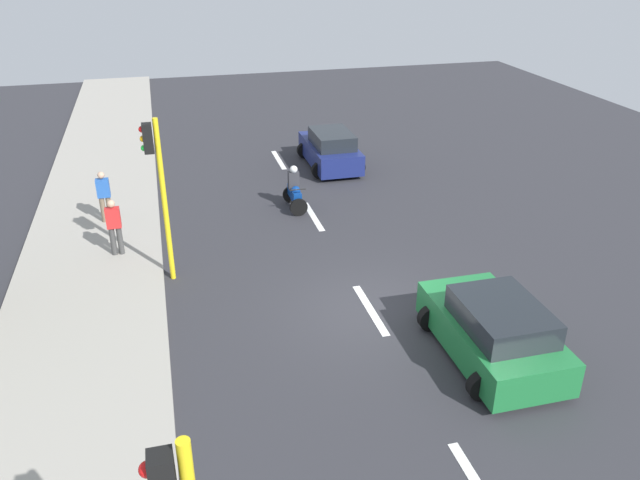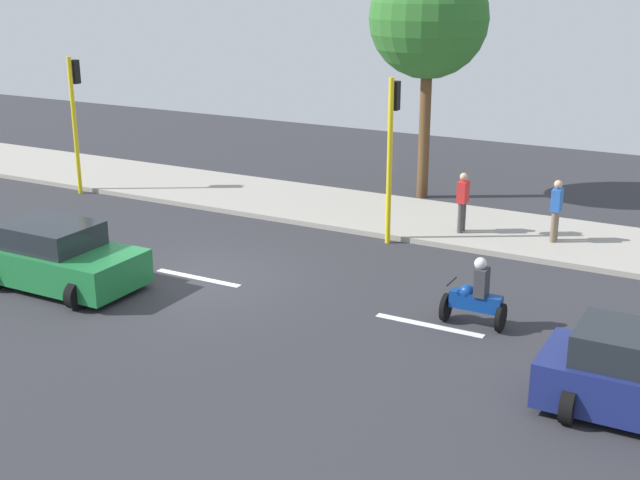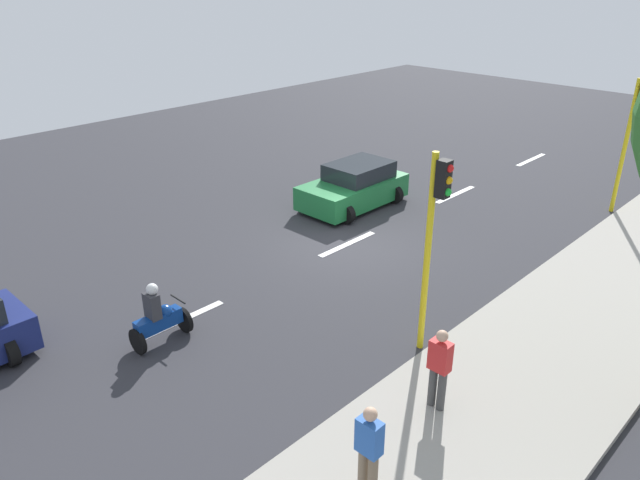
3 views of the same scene
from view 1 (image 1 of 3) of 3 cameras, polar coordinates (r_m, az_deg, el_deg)
ground_plane at (r=16.14m, az=4.56°, el=-6.44°), size 40.00×60.00×0.10m
sidewalk at (r=15.58m, az=-20.96°, el=-9.13°), size 4.00×60.00×0.15m
lane_stripe_far_north at (r=26.66m, az=-3.75°, el=7.23°), size 0.20×2.40×0.01m
lane_stripe_north at (r=21.20m, az=-0.62°, el=2.15°), size 0.20×2.40×0.01m
lane_stripe_mid at (r=16.11m, az=4.57°, el=-6.28°), size 0.20×2.40×0.01m
car_dark_blue at (r=25.63m, az=0.95°, el=8.14°), size 2.15×3.85×1.52m
car_green at (r=14.54m, az=15.38°, el=-7.89°), size 2.35×3.90×1.52m
motorcycle at (r=21.60m, az=-2.32°, el=4.44°), size 0.60×1.30×1.53m
pedestrian_near_signal at (r=18.95m, az=-18.08°, el=1.26°), size 0.40×0.24×1.69m
pedestrian_by_tree at (r=21.28m, az=-18.91°, el=3.86°), size 0.40×0.24×1.69m
traffic_light_midblock at (r=16.72m, az=-14.42°, el=5.39°), size 0.49×0.24×4.50m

